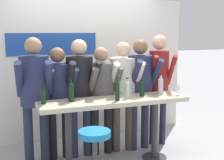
# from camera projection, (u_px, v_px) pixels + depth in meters

# --- Properties ---
(back_wall) EXTENTS (3.65, 0.12, 2.40)m
(back_wall) POSITION_uv_depth(u_px,v_px,m) (86.00, 68.00, 5.43)
(back_wall) COLOR silver
(back_wall) RESTS_ON ground_plane
(tasting_table) EXTENTS (2.05, 0.51, 0.94)m
(tasting_table) POSITION_uv_depth(u_px,v_px,m) (114.00, 111.00, 4.25)
(tasting_table) COLOR beige
(tasting_table) RESTS_ON ground_plane
(bar_stool) EXTENTS (0.39, 0.39, 0.74)m
(bar_stool) POSITION_uv_depth(u_px,v_px,m) (95.00, 152.00, 3.56)
(bar_stool) COLOR #333338
(bar_stool) RESTS_ON ground_plane
(person_far_left) EXTENTS (0.52, 0.62, 1.77)m
(person_far_left) POSITION_uv_depth(u_px,v_px,m) (35.00, 88.00, 4.23)
(person_far_left) COLOR #23283D
(person_far_left) RESTS_ON ground_plane
(person_left) EXTENTS (0.46, 0.55, 1.63)m
(person_left) POSITION_uv_depth(u_px,v_px,m) (58.00, 91.00, 4.43)
(person_left) COLOR black
(person_left) RESTS_ON ground_plane
(person_center_left) EXTENTS (0.47, 0.57, 1.74)m
(person_center_left) POSITION_uv_depth(u_px,v_px,m) (80.00, 86.00, 4.50)
(person_center_left) COLOR #23283D
(person_center_left) RESTS_ON ground_plane
(person_center) EXTENTS (0.48, 0.55, 1.62)m
(person_center) POSITION_uv_depth(u_px,v_px,m) (101.00, 90.00, 4.60)
(person_center) COLOR black
(person_center) RESTS_ON ground_plane
(person_center_right) EXTENTS (0.50, 0.59, 1.69)m
(person_center_right) POSITION_uv_depth(u_px,v_px,m) (123.00, 85.00, 4.72)
(person_center_right) COLOR #473D33
(person_center_right) RESTS_ON ground_plane
(person_right) EXTENTS (0.47, 0.57, 1.73)m
(person_right) POSITION_uv_depth(u_px,v_px,m) (140.00, 82.00, 4.79)
(person_right) COLOR #23283D
(person_right) RESTS_ON ground_plane
(person_far_right) EXTENTS (0.44, 0.58, 1.79)m
(person_far_right) POSITION_uv_depth(u_px,v_px,m) (159.00, 76.00, 4.98)
(person_far_right) COLOR #23283D
(person_far_right) RESTS_ON ground_plane
(wine_bottle_0) EXTENTS (0.06, 0.06, 0.32)m
(wine_bottle_0) POSITION_uv_depth(u_px,v_px,m) (117.00, 90.00, 4.10)
(wine_bottle_0) COLOR black
(wine_bottle_0) RESTS_ON tasting_table
(wine_bottle_1) EXTENTS (0.08, 0.08, 0.30)m
(wine_bottle_1) POSITION_uv_depth(u_px,v_px,m) (71.00, 91.00, 4.07)
(wine_bottle_1) COLOR black
(wine_bottle_1) RESTS_ON tasting_table
(wine_bottle_2) EXTENTS (0.08, 0.08, 0.29)m
(wine_bottle_2) POSITION_uv_depth(u_px,v_px,m) (161.00, 85.00, 4.52)
(wine_bottle_2) COLOR #B7BCC1
(wine_bottle_2) RESTS_ON tasting_table
(wine_bottle_3) EXTENTS (0.07, 0.07, 0.25)m
(wine_bottle_3) POSITION_uv_depth(u_px,v_px,m) (142.00, 88.00, 4.38)
(wine_bottle_3) COLOR black
(wine_bottle_3) RESTS_ON tasting_table
(wine_bottle_4) EXTENTS (0.07, 0.07, 0.28)m
(wine_bottle_4) POSITION_uv_depth(u_px,v_px,m) (127.00, 89.00, 4.26)
(wine_bottle_4) COLOR #B7BCC1
(wine_bottle_4) RESTS_ON tasting_table
(wine_bottle_5) EXTENTS (0.06, 0.06, 0.25)m
(wine_bottle_5) POSITION_uv_depth(u_px,v_px,m) (43.00, 95.00, 3.94)
(wine_bottle_5) COLOR black
(wine_bottle_5) RESTS_ON tasting_table
(wine_glass_0) EXTENTS (0.07, 0.07, 0.18)m
(wine_glass_0) POSITION_uv_depth(u_px,v_px,m) (178.00, 87.00, 4.44)
(wine_glass_0) COLOR silver
(wine_glass_0) RESTS_ON tasting_table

